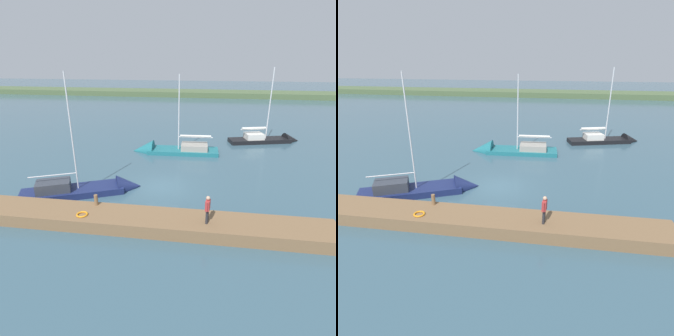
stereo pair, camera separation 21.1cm
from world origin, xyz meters
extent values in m
plane|color=#385666|center=(0.00, 0.00, 0.00)|extent=(200.00, 200.00, 0.00)
cube|color=#4C603D|center=(0.00, -53.46, 0.00)|extent=(180.00, 8.00, 2.40)
cube|color=brown|center=(0.00, 5.51, 0.38)|extent=(21.27, 2.34, 0.76)
cylinder|color=brown|center=(3.19, 4.69, 1.09)|extent=(0.22, 0.22, 0.67)
torus|color=orange|center=(3.55, 5.98, 0.81)|extent=(0.66, 0.66, 0.10)
cube|color=#1E6B75|center=(-0.92, -8.37, 0.05)|extent=(7.18, 2.60, 0.71)
cone|color=#1E6B75|center=(3.22, -8.21, 0.05)|extent=(2.19, 2.42, 2.34)
cube|color=gray|center=(-2.06, -8.41, 0.69)|extent=(2.70, 1.98, 0.58)
cylinder|color=silver|center=(-0.44, -8.35, 4.07)|extent=(0.12, 0.12, 7.33)
cylinder|color=silver|center=(-2.15, -8.41, 1.69)|extent=(3.42, 0.22, 0.09)
cylinder|color=silver|center=(-2.15, -8.41, 1.81)|extent=(3.08, 0.32, 0.20)
cube|color=navy|center=(5.99, 2.19, 0.08)|extent=(7.26, 4.68, 0.79)
cone|color=navy|center=(2.31, 0.55, 0.08)|extent=(2.42, 2.52, 1.97)
cube|color=#333842|center=(7.12, 2.69, 0.84)|extent=(2.64, 2.23, 0.73)
cylinder|color=silver|center=(5.62, 2.03, 4.46)|extent=(0.09, 0.09, 7.96)
cylinder|color=silver|center=(7.07, 2.67, 1.64)|extent=(2.92, 1.35, 0.07)
cube|color=black|center=(-9.23, -13.42, 0.06)|extent=(7.17, 3.58, 0.78)
cone|color=black|center=(-13.03, -14.43, 0.06)|extent=(2.10, 2.23, 1.87)
cube|color=silver|center=(-8.57, -13.24, 0.77)|extent=(2.29, 2.01, 0.64)
cylinder|color=silver|center=(-9.94, -13.61, 4.32)|extent=(0.13, 0.13, 7.75)
cylinder|color=silver|center=(-8.46, -13.21, 1.55)|extent=(2.99, 0.89, 0.10)
cylinder|color=silver|center=(-8.46, -13.21, 1.67)|extent=(2.75, 0.99, 0.29)
cylinder|color=#28282D|center=(-3.55, 5.83, 1.16)|extent=(0.14, 0.14, 0.81)
cylinder|color=#28282D|center=(-3.58, 5.64, 1.16)|extent=(0.14, 0.14, 0.81)
cube|color=#B23333|center=(-3.56, 5.74, 1.85)|extent=(0.29, 0.47, 0.57)
sphere|color=tan|center=(-3.56, 5.74, 2.28)|extent=(0.22, 0.22, 0.22)
cylinder|color=#B23333|center=(-3.52, 6.00, 1.87)|extent=(0.09, 0.09, 0.54)
cylinder|color=#B23333|center=(-3.61, 5.47, 1.87)|extent=(0.09, 0.09, 0.54)
camera|label=1|loc=(-3.38, 19.29, 9.29)|focal=30.35mm
camera|label=2|loc=(-3.59, 19.26, 9.29)|focal=30.35mm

